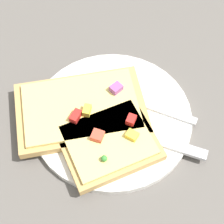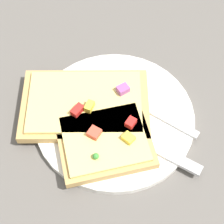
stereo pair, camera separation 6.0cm
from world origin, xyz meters
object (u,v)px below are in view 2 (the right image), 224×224
at_px(plate, 112,117).
at_px(fork, 128,101).
at_px(knife, 141,142).
at_px(pizza_slice_main, 83,104).
at_px(pizza_slice_corner, 102,141).

height_order(plate, fork, fork).
xyz_separation_m(fork, knife, (-0.08, -0.02, 0.00)).
bearing_deg(knife, pizza_slice_main, -4.51).
distance_m(plate, pizza_slice_corner, 0.06).
relative_size(plate, pizza_slice_main, 1.25).
bearing_deg(plate, knife, -137.37).
bearing_deg(fork, knife, 137.39).
xyz_separation_m(pizza_slice_main, pizza_slice_corner, (-0.07, -0.03, 0.00)).
xyz_separation_m(plate, fork, (0.03, -0.03, 0.01)).
bearing_deg(knife, pizza_slice_corner, 32.34).
height_order(fork, pizza_slice_main, pizza_slice_main).
height_order(fork, pizza_slice_corner, pizza_slice_corner).
xyz_separation_m(plate, pizza_slice_corner, (-0.05, 0.01, 0.02)).
distance_m(fork, pizza_slice_corner, 0.09).
bearing_deg(knife, fork, -45.47).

